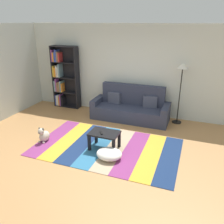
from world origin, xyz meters
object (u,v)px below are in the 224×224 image
object	(u,v)px
coffee_table	(104,136)
tv_remote	(101,133)
bookshelf	(63,78)
pouf	(109,154)
standing_lamp	(182,74)
couch	(131,108)
dog	(44,135)

from	to	relation	value
coffee_table	tv_remote	world-z (taller)	tv_remote
bookshelf	coffee_table	world-z (taller)	bookshelf
pouf	standing_lamp	size ratio (longest dim) A/B	0.32
pouf	tv_remote	distance (m)	0.52
bookshelf	standing_lamp	size ratio (longest dim) A/B	1.18
coffee_table	tv_remote	xyz separation A→B (m)	(-0.05, -0.06, 0.10)
couch	standing_lamp	bearing A→B (deg)	8.55
pouf	standing_lamp	xyz separation A→B (m)	(1.15, 2.47, 1.31)
couch	coffee_table	bearing A→B (deg)	-91.75
pouf	standing_lamp	world-z (taller)	standing_lamp
couch	dog	xyz separation A→B (m)	(-1.58, -2.11, -0.18)
pouf	standing_lamp	distance (m)	3.02
pouf	tv_remote	size ratio (longest dim) A/B	3.70
bookshelf	pouf	distance (m)	3.77
couch	coffee_table	distance (m)	1.92
dog	coffee_table	bearing A→B (deg)	6.99
dog	tv_remote	size ratio (longest dim) A/B	2.65
bookshelf	dog	size ratio (longest dim) A/B	5.09
bookshelf	standing_lamp	world-z (taller)	bookshelf
pouf	dog	size ratio (longest dim) A/B	1.39
couch	standing_lamp	size ratio (longest dim) A/B	1.32
coffee_table	pouf	xyz separation A→B (m)	(0.25, -0.35, -0.22)
bookshelf	tv_remote	distance (m)	3.31
coffee_table	couch	bearing A→B (deg)	88.25
coffee_table	bookshelf	bearing A→B (deg)	137.29
bookshelf	coffee_table	size ratio (longest dim) A/B	3.05
couch	tv_remote	world-z (taller)	couch
bookshelf	couch	bearing A→B (deg)	-6.70
tv_remote	coffee_table	bearing A→B (deg)	17.68
tv_remote	couch	bearing A→B (deg)	52.70
tv_remote	dog	bearing A→B (deg)	150.64
bookshelf	coffee_table	distance (m)	3.32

